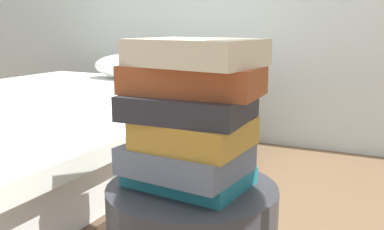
# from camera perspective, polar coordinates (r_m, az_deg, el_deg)

# --- Properties ---
(bed) EXTENTS (1.57, 2.03, 0.62)m
(bed) POSITION_cam_1_polar(r_m,az_deg,el_deg) (2.18, -19.05, -3.80)
(bed) COLOR #4C3828
(bed) RESTS_ON ground_plane
(book_teal) EXTENTS (0.28, 0.22, 0.04)m
(book_teal) POSITION_cam_1_polar(r_m,az_deg,el_deg) (1.01, -0.35, -8.05)
(book_teal) COLOR #1E727F
(book_teal) RESTS_ON side_table
(book_slate) EXTENTS (0.27, 0.24, 0.06)m
(book_slate) POSITION_cam_1_polar(r_m,az_deg,el_deg) (0.97, -0.79, -5.74)
(book_slate) COLOR slate
(book_slate) RESTS_ON book_teal
(book_ochre) EXTENTS (0.24, 0.22, 0.06)m
(book_ochre) POSITION_cam_1_polar(r_m,az_deg,el_deg) (0.95, 0.35, -2.37)
(book_ochre) COLOR #B7842D
(book_ochre) RESTS_ON book_slate
(book_charcoal) EXTENTS (0.26, 0.20, 0.05)m
(book_charcoal) POSITION_cam_1_polar(r_m,az_deg,el_deg) (0.94, -0.51, 1.13)
(book_charcoal) COLOR #28282D
(book_charcoal) RESTS_ON book_ochre
(book_rust) EXTENTS (0.30, 0.16, 0.06)m
(book_rust) POSITION_cam_1_polar(r_m,az_deg,el_deg) (0.94, -0.21, 4.65)
(book_rust) COLOR #994723
(book_rust) RESTS_ON book_charcoal
(book_cream) EXTENTS (0.29, 0.23, 0.06)m
(book_cream) POSITION_cam_1_polar(r_m,az_deg,el_deg) (0.93, 0.50, 8.25)
(book_cream) COLOR beige
(book_cream) RESTS_ON book_rust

